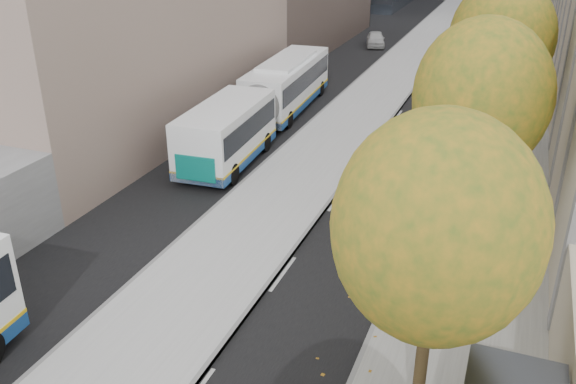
% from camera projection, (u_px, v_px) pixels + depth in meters
% --- Properties ---
extents(bus_platform, '(4.25, 150.00, 0.15)m').
position_uv_depth(bus_platform, '(356.00, 116.00, 35.09)').
color(bus_platform, '#A5A5A5').
rests_on(bus_platform, ground).
extents(sidewalk, '(4.75, 150.00, 0.08)m').
position_uv_depth(sidewalk, '(501.00, 133.00, 32.48)').
color(sidewalk, gray).
rests_on(sidewalk, ground).
extents(tree_c, '(4.20, 4.20, 7.28)m').
position_uv_depth(tree_c, '(437.00, 229.00, 11.87)').
color(tree_c, black).
rests_on(tree_c, sidewalk).
extents(tree_d, '(4.40, 4.40, 7.60)m').
position_uv_depth(tree_d, '(482.00, 97.00, 19.38)').
color(tree_d, black).
rests_on(tree_d, sidewalk).
extents(tree_e, '(4.60, 4.60, 7.92)m').
position_uv_depth(tree_e, '(501.00, 39.00, 26.88)').
color(tree_e, black).
rests_on(tree_e, sidewalk).
extents(bus_far, '(3.47, 17.19, 2.85)m').
position_uv_depth(bus_far, '(265.00, 101.00, 32.50)').
color(bus_far, white).
rests_on(bus_far, ground).
extents(distant_car, '(2.41, 3.95, 1.26)m').
position_uv_depth(distant_car, '(376.00, 39.00, 52.77)').
color(distant_car, '#BABABA').
rests_on(distant_car, ground).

